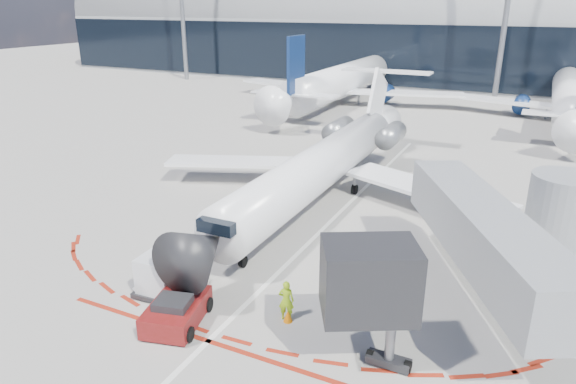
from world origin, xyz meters
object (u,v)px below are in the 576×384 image
at_px(regional_jet, 326,161).
at_px(ramp_worker, 286,300).
at_px(uld_container, 159,276).
at_px(pushback_tug, 177,311).

height_order(regional_jet, ramp_worker, regional_jet).
bearing_deg(ramp_worker, regional_jet, -91.09).
bearing_deg(ramp_worker, uld_container, -9.16).
relative_size(ramp_worker, uld_container, 0.84).
bearing_deg(regional_jet, uld_container, -97.66).
distance_m(pushback_tug, ramp_worker, 4.53).
bearing_deg(pushback_tug, regional_jet, 75.99).
bearing_deg(uld_container, pushback_tug, -38.55).
bearing_deg(regional_jet, pushback_tug, -89.94).
relative_size(pushback_tug, ramp_worker, 2.85).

